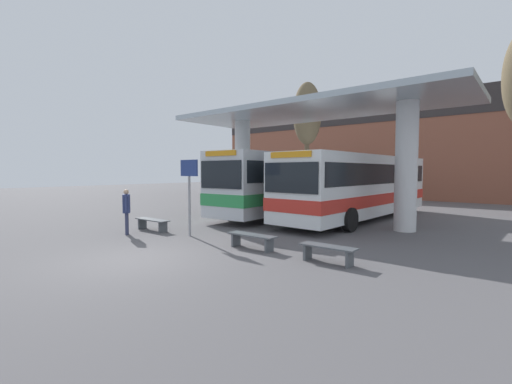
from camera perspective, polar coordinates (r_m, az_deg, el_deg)
name	(u,v)px	position (r m, az deg, el deg)	size (l,w,h in m)	color
ground_plane	(139,259)	(10.06, -18.90, -10.51)	(100.00, 100.00, 0.00)	#565456
townhouse_backdrop	(408,139)	(31.80, 24.04, 8.14)	(40.00, 0.58, 8.86)	brown
station_canopy	(311,128)	(16.74, 9.16, 10.50)	(13.69, 5.27, 5.40)	silver
transit_bus_left_bay	(289,181)	(19.26, 5.58, 1.78)	(3.10, 11.58, 3.30)	silver
transit_bus_center_bay	(359,184)	(17.78, 16.87, 1.25)	(3.21, 11.88, 3.16)	white
waiting_bench_near_pillar	(252,238)	(10.63, -0.68, -7.68)	(1.67, 0.44, 0.46)	#4C5156
waiting_bench_mid_platform	(328,250)	(9.24, 11.88, -9.50)	(1.51, 0.44, 0.46)	#4C5156
waiting_bench_far_platform	(152,222)	(14.52, -16.91, -4.81)	(1.79, 0.44, 0.46)	#4C5156
info_sign_platform	(189,182)	(12.85, -11.07, 1.71)	(0.90, 0.09, 2.82)	gray
pedestrian_waiting	(126,207)	(13.84, -20.78, -2.36)	(0.57, 0.46, 1.72)	#333856
poplar_tree_behind_right	(307,115)	(25.00, 8.53, 12.52)	(1.99, 1.99, 8.67)	brown
parked_car_street	(345,187)	(29.47, 14.61, 0.79)	(4.55, 2.16, 2.25)	#B2B7BC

